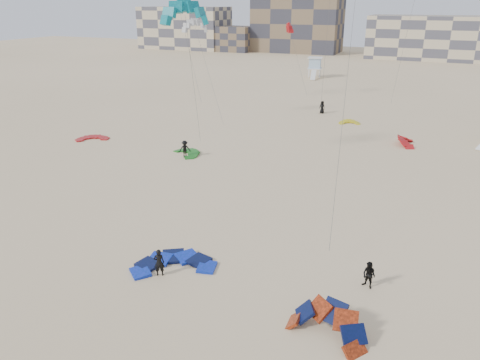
% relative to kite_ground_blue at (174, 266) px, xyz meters
% --- Properties ---
extents(ground, '(320.00, 320.00, 0.00)m').
position_rel_kite_ground_blue_xyz_m(ground, '(-1.94, -0.88, 0.00)').
color(ground, beige).
rests_on(ground, ground).
extents(kite_ground_blue, '(6.77, 6.85, 0.88)m').
position_rel_kite_ground_blue_xyz_m(kite_ground_blue, '(0.00, 0.00, 0.00)').
color(kite_ground_blue, '#1829DB').
rests_on(kite_ground_blue, ground).
extents(kite_ground_orange, '(5.20, 5.23, 4.13)m').
position_rel_kite_ground_blue_xyz_m(kite_ground_orange, '(10.56, -2.61, 0.00)').
color(kite_ground_orange, red).
rests_on(kite_ground_orange, ground).
extents(kite_ground_red, '(5.06, 5.11, 0.63)m').
position_rel_kite_ground_blue_xyz_m(kite_ground_red, '(-24.46, 21.64, 0.00)').
color(kite_ground_red, red).
rests_on(kite_ground_red, ground).
extents(kite_ground_green, '(4.93, 4.97, 1.10)m').
position_rel_kite_ground_blue_xyz_m(kite_ground_green, '(-10.80, 21.01, 0.00)').
color(kite_ground_green, '#1A7D19').
rests_on(kite_ground_green, ground).
extents(kite_ground_red_far, '(3.93, 3.76, 3.08)m').
position_rel_kite_ground_blue_xyz_m(kite_ground_red_far, '(11.35, 34.41, 0.00)').
color(kite_ground_red_far, red).
rests_on(kite_ground_red_far, ground).
extents(kite_ground_yellow, '(3.46, 3.57, 1.40)m').
position_rel_kite_ground_blue_xyz_m(kite_ground_yellow, '(3.17, 42.10, 0.00)').
color(kite_ground_yellow, yellow).
rests_on(kite_ground_yellow, ground).
extents(kitesurfer_main, '(0.78, 0.69, 1.80)m').
position_rel_kite_ground_blue_xyz_m(kitesurfer_main, '(-0.27, -1.22, 0.90)').
color(kitesurfer_main, black).
rests_on(kitesurfer_main, ground).
extents(kitesurfer_b, '(1.01, 0.92, 1.69)m').
position_rel_kite_ground_blue_xyz_m(kitesurfer_b, '(11.85, 2.52, 0.85)').
color(kitesurfer_b, black).
rests_on(kitesurfer_b, ground).
extents(kitesurfer_c, '(1.39, 1.29, 1.88)m').
position_rel_kite_ground_blue_xyz_m(kitesurfer_c, '(-10.44, 19.97, 0.94)').
color(kitesurfer_c, black).
rests_on(kitesurfer_c, ground).
extents(kitesurfer_e, '(1.05, 0.83, 1.89)m').
position_rel_kite_ground_blue_xyz_m(kitesurfer_e, '(-1.91, 46.80, 0.94)').
color(kitesurfer_e, black).
rests_on(kitesurfer_e, ground).
extents(kite_fly_teal_a, '(6.11, 8.70, 15.43)m').
position_rel_kite_ground_blue_xyz_m(kite_fly_teal_a, '(-8.46, 17.71, 14.74)').
color(kite_fly_teal_a, teal).
rests_on(kite_fly_teal_a, ground).
extents(kite_fly_grey, '(8.04, 6.07, 12.80)m').
position_rel_kite_ground_blue_xyz_m(kite_fly_grey, '(-16.88, 35.10, 12.72)').
color(kite_fly_grey, white).
rests_on(kite_fly_grey, ground).
extents(kite_fly_red, '(5.62, 3.89, 11.73)m').
position_rel_kite_ground_blue_xyz_m(kite_fly_red, '(-10.24, 55.57, 11.63)').
color(kite_fly_red, red).
rests_on(kite_fly_red, ground).
extents(lifeguard_tower_far, '(3.57, 6.26, 4.38)m').
position_rel_kite_ground_blue_xyz_m(lifeguard_tower_far, '(-12.07, 80.90, 2.17)').
color(lifeguard_tower_far, white).
rests_on(lifeguard_tower_far, ground).
extents(condo_west_a, '(30.00, 15.00, 14.00)m').
position_rel_kite_ground_blue_xyz_m(condo_west_a, '(-71.94, 129.12, 7.00)').
color(condo_west_a, beige).
rests_on(condo_west_a, ground).
extents(condo_west_b, '(28.00, 14.00, 18.00)m').
position_rel_kite_ground_blue_xyz_m(condo_west_b, '(-31.94, 133.12, 9.00)').
color(condo_west_b, brown).
rests_on(condo_west_b, ground).
extents(condo_mid, '(32.00, 16.00, 12.00)m').
position_rel_kite_ground_blue_xyz_m(condo_mid, '(8.06, 129.12, 6.00)').
color(condo_mid, beige).
rests_on(condo_mid, ground).
extents(condo_fill_left, '(12.00, 10.00, 8.00)m').
position_rel_kite_ground_blue_xyz_m(condo_fill_left, '(-51.94, 127.12, 4.00)').
color(condo_fill_left, brown).
rests_on(condo_fill_left, ground).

